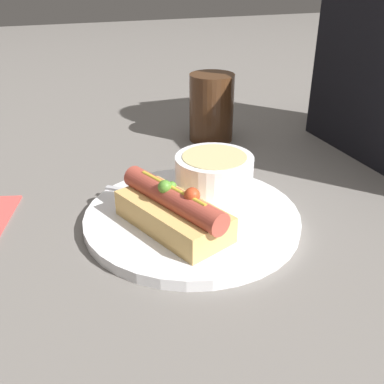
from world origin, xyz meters
name	(u,v)px	position (x,y,z in m)	size (l,w,h in m)	color
ground_plane	(192,222)	(0.00, 0.00, 0.00)	(4.00, 4.00, 0.00)	slate
dinner_plate	(192,217)	(0.00, 0.00, 0.01)	(0.27, 0.27, 0.01)	white
hot_dog	(173,210)	(0.02, -0.03, 0.04)	(0.16, 0.11, 0.06)	#DBAD60
soup_bowl	(214,173)	(-0.04, 0.05, 0.04)	(0.10, 0.10, 0.05)	white
spoon	(186,198)	(-0.03, 0.00, 0.02)	(0.11, 0.13, 0.01)	#B7B7BC
drinking_glass	(211,108)	(-0.26, 0.13, 0.06)	(0.08, 0.08, 0.12)	#4C2D19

